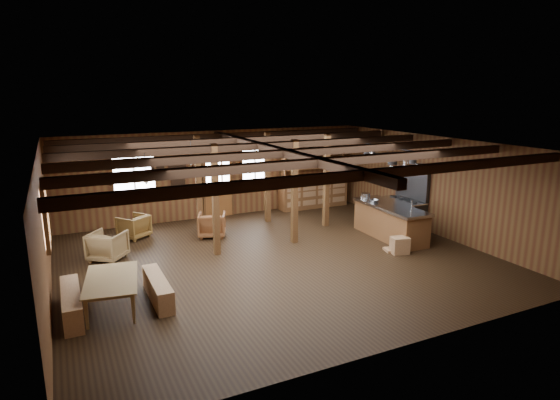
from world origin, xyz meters
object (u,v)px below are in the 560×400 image
object	(u,v)px
dining_table	(114,293)
armchair_c	(107,246)
commercial_range	(404,208)
armchair_b	(212,225)
kitchen_island	(390,221)
armchair_a	(134,227)

from	to	relation	value
dining_table	armchair_c	xyz separation A→B (m)	(0.17, 2.78, 0.06)
commercial_range	armchair_b	xyz separation A→B (m)	(-5.52, 1.59, -0.25)
kitchen_island	armchair_a	bearing A→B (deg)	156.17
armchair_c	commercial_range	bearing A→B (deg)	-147.91
commercial_range	dining_table	size ratio (longest dim) A/B	1.05
kitchen_island	armchair_b	distance (m)	5.01
armchair_a	armchair_c	world-z (taller)	armchair_c
commercial_range	armchair_a	distance (m)	7.91
armchair_a	armchair_b	distance (m)	2.18
kitchen_island	commercial_range	xyz separation A→B (m)	(1.05, 0.68, 0.11)
commercial_range	dining_table	world-z (taller)	commercial_range
commercial_range	armchair_c	xyz separation A→B (m)	(-8.38, 0.90, -0.23)
commercial_range	dining_table	bearing A→B (deg)	-167.62
armchair_a	armchair_c	xyz separation A→B (m)	(-0.85, -1.52, 0.03)
kitchen_island	dining_table	size ratio (longest dim) A/B	1.49
armchair_b	dining_table	bearing A→B (deg)	70.51
armchair_a	armchair_b	xyz separation A→B (m)	(2.01, -0.83, 0.02)
armchair_a	armchair_b	size ratio (longest dim) A/B	0.96
dining_table	armchair_c	world-z (taller)	armchair_c
kitchen_island	commercial_range	distance (m)	1.26
armchair_c	dining_table	bearing A→B (deg)	124.70
kitchen_island	armchair_a	world-z (taller)	kitchen_island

